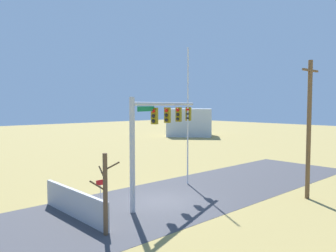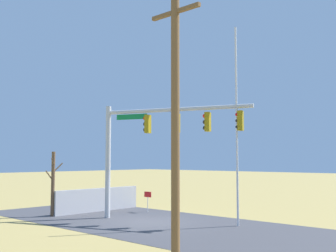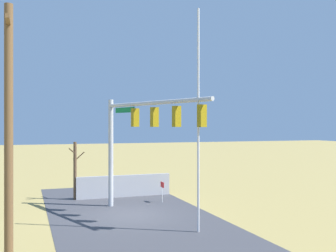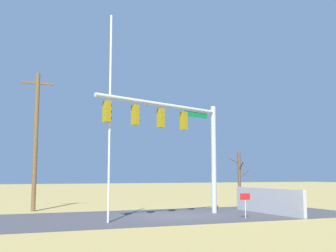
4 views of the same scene
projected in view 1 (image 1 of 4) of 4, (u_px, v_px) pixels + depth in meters
ground_plane at (163, 201)px, 19.74m from camera, size 160.00×160.00×0.00m
road_surface at (207, 189)px, 22.45m from camera, size 28.00×8.00×0.01m
sidewalk_corner at (117, 217)px, 16.97m from camera, size 6.00×6.00×0.01m
retaining_fence at (74, 203)px, 16.88m from camera, size 0.20×6.07×1.39m
signal_mast at (158, 125)px, 19.81m from camera, size 7.61×2.97×6.04m
flagpole at (188, 117)px, 23.65m from camera, size 0.10×0.10×9.60m
utility_pole at (309, 127)px, 20.01m from camera, size 1.90×0.26×8.26m
bare_tree at (105, 193)px, 14.46m from camera, size 1.27×1.02×3.57m
open_sign at (100, 185)px, 19.83m from camera, size 0.56×0.04×1.22m
distant_building at (189, 122)px, 60.92m from camera, size 9.97×10.10×4.90m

